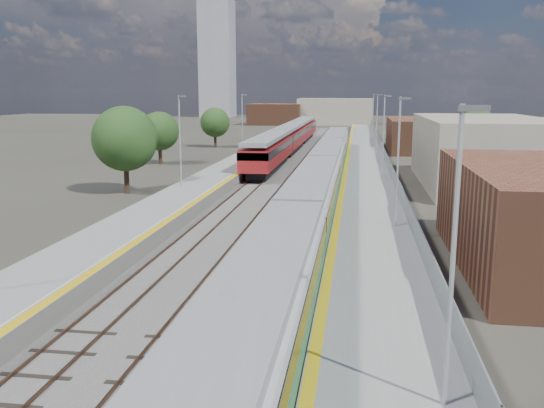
# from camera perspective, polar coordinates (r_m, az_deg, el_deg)

# --- Properties ---
(ground) EXTENTS (320.00, 320.00, 0.00)m
(ground) POSITION_cam_1_polar(r_m,az_deg,el_deg) (62.56, 4.46, 2.95)
(ground) COLOR #47443A
(ground) RESTS_ON ground
(ballast_bed) EXTENTS (10.50, 155.00, 0.06)m
(ballast_bed) POSITION_cam_1_polar(r_m,az_deg,el_deg) (65.21, 2.64, 3.33)
(ballast_bed) COLOR #565451
(ballast_bed) RESTS_ON ground
(tracks) EXTENTS (8.96, 160.00, 0.17)m
(tracks) POSITION_cam_1_polar(r_m,az_deg,el_deg) (66.80, 3.30, 3.57)
(tracks) COLOR #4C3323
(tracks) RESTS_ON ground
(platform_right) EXTENTS (4.70, 155.00, 8.52)m
(platform_right) POSITION_cam_1_polar(r_m,az_deg,el_deg) (64.82, 9.29, 3.60)
(platform_right) COLOR slate
(platform_right) RESTS_ON ground
(platform_left) EXTENTS (4.30, 155.00, 8.52)m
(platform_left) POSITION_cam_1_polar(r_m,az_deg,el_deg) (66.17, -3.24, 3.86)
(platform_left) COLOR slate
(platform_left) RESTS_ON ground
(buildings) EXTENTS (72.00, 185.50, 40.00)m
(buildings) POSITION_cam_1_polar(r_m,az_deg,el_deg) (152.06, -0.03, 11.77)
(buildings) COLOR brown
(buildings) RESTS_ON ground
(green_train) EXTENTS (2.82, 78.40, 3.10)m
(green_train) POSITION_cam_1_polar(r_m,az_deg,el_deg) (46.54, 4.97, 2.86)
(green_train) COLOR black
(green_train) RESTS_ON ground
(red_train) EXTENTS (3.07, 62.28, 3.88)m
(red_train) POSITION_cam_1_polar(r_m,az_deg,el_deg) (85.18, 1.85, 6.68)
(red_train) COLOR black
(red_train) RESTS_ON ground
(tree_a) EXTENTS (5.63, 5.63, 7.62)m
(tree_a) POSITION_cam_1_polar(r_m,az_deg,el_deg) (51.59, -14.39, 6.28)
(tree_a) COLOR #382619
(tree_a) RESTS_ON ground
(tree_b) EXTENTS (4.76, 4.76, 6.46)m
(tree_b) POSITION_cam_1_polar(r_m,az_deg,el_deg) (72.25, -11.10, 7.10)
(tree_b) COLOR #382619
(tree_b) RESTS_ON ground
(tree_c) EXTENTS (4.67, 4.67, 6.32)m
(tree_c) POSITION_cam_1_polar(r_m,az_deg,el_deg) (93.12, -5.67, 8.04)
(tree_c) COLOR #382619
(tree_c) RESTS_ON ground
(tree_d) EXTENTS (4.91, 4.91, 6.65)m
(tree_d) POSITION_cam_1_polar(r_m,az_deg,el_deg) (79.99, 19.66, 7.12)
(tree_d) COLOR #382619
(tree_d) RESTS_ON ground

